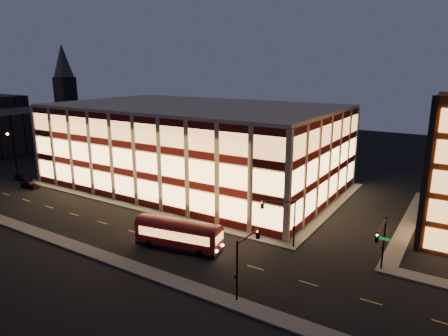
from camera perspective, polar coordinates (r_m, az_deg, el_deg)
The scene contains 16 objects.
ground at distance 60.77m, azimuth -11.46°, elevation -6.25°, with size 200.00×200.00×0.00m, color black.
sidewalk_office_south at distance 63.41m, azimuth -12.81°, elevation -5.38°, with size 54.00×2.00×0.15m, color #514F4C.
sidewalk_office_east at distance 63.67m, azimuth 15.12°, elevation -5.44°, with size 2.00×30.00×0.15m, color #514F4C.
sidewalk_tower_west at distance 61.65m, azimuth 24.96°, elevation -6.97°, with size 2.00×30.00×0.15m, color #514F4C.
sidewalk_near at distance 52.92m, azimuth -21.33°, elevation -10.05°, with size 100.00×2.00×0.15m, color #514F4C.
office_building at distance 73.12m, azimuth -4.25°, elevation 3.37°, with size 50.45×30.45×14.50m.
bg_building_a at distance 118.74m, azimuth -27.57°, elevation 4.87°, with size 18.00×28.00×10.00m, color #2D2621.
church_tower at distance 136.94m, azimuth -21.53°, elevation 8.21°, with size 5.00×5.00×18.00m, color #2D2621.
church_spire at distance 136.43m, azimuth -22.08°, elevation 14.05°, with size 6.00×6.00×10.00m, color #4C473F.
traffic_signal_far at distance 47.70m, azimuth 8.37°, elevation -6.61°, with size 3.79×1.87×6.00m.
traffic_signal_right at distance 43.95m, azimuth 21.61°, elevation -9.37°, with size 1.20×4.37×6.00m.
traffic_signal_near at distance 37.87m, azimuth 3.03°, elevation -12.15°, with size 0.32×4.45×6.00m.
street_lamp_a at distance 86.23m, azimuth -27.88°, elevation 2.20°, with size 0.44×1.22×9.02m.
trolley_bus at distance 48.01m, azimuth -6.52°, elevation -9.16°, with size 10.78×4.39×3.55m.
parked_car_0 at distance 79.39m, azimuth -25.99°, elevation -2.09°, with size 1.51×3.77×1.28m, color black.
parked_car_1 at distance 84.95m, azimuth -26.83°, elevation -1.20°, with size 1.32×3.79×1.25m, color black.
Camera 1 is at (39.98, -40.72, 20.91)m, focal length 32.00 mm.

